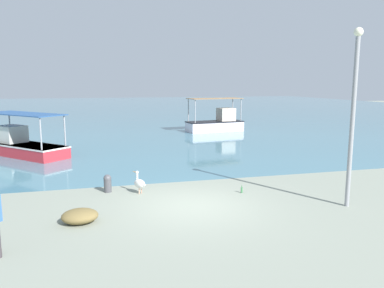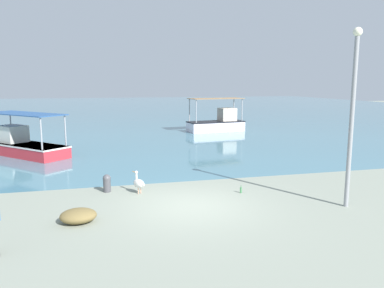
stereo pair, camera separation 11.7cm
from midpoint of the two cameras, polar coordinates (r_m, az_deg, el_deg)
ground at (r=12.16m, az=-0.21°, el=-9.43°), size 120.00×120.00×0.00m
harbor_water at (r=59.36m, az=-11.77°, el=5.29°), size 110.00×90.00×0.00m
fishing_boat_far_right at (r=30.76m, az=3.66°, el=3.29°), size 4.81×2.35×2.70m
fishing_boat_center at (r=22.40m, az=-24.57°, el=-0.04°), size 4.95×5.11×2.30m
pelican at (r=13.52m, az=-8.23°, el=-5.93°), size 0.50×0.75×0.80m
lamp_post at (r=12.55m, az=23.12°, el=5.01°), size 0.28×0.28×5.54m
mooring_bollard at (r=13.91m, az=-12.98°, el=-5.78°), size 0.28×0.28×0.65m
net_pile at (r=11.19m, az=-17.01°, el=-10.45°), size 1.02×0.87×0.40m
glass_bottle at (r=13.64m, az=7.34°, el=-6.95°), size 0.07×0.07×0.27m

